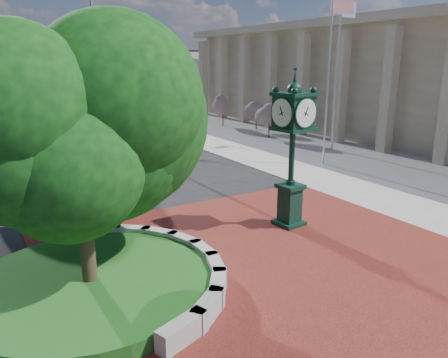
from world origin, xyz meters
TOP-DOWN VIEW (x-y plane):
  - ground at (0.00, 0.00)m, footprint 200.00×200.00m
  - plaza at (0.00, -1.00)m, footprint 12.00×12.00m
  - sidewalk at (16.00, 10.00)m, footprint 20.00×50.00m
  - planter_wall at (-2.71, -0.00)m, footprint 2.96×6.77m
  - grass_bed at (-5.00, 0.00)m, footprint 6.10×6.10m
  - civic_building at (23.60, 12.00)m, footprint 17.35×44.00m
  - overpass at (-0.22, 70.00)m, footprint 90.00×12.00m
  - tree_planter at (-5.00, 0.00)m, footprint 5.20×5.20m
  - tree_street at (-4.00, 18.00)m, footprint 4.40×4.40m
  - post_clock at (2.24, 1.10)m, footprint 1.23×1.23m
  - parked_car at (1.17, 36.63)m, footprint 2.71×4.48m
  - flagpole_a at (9.96, 7.57)m, footprint 1.44×0.27m
  - flagpole_b at (13.23, 10.23)m, footprint 1.47×0.22m
  - street_lamp_near at (2.02, 23.16)m, footprint 2.25×0.97m
  - street_lamp_far at (-0.98, 39.15)m, footprint 1.86×0.61m
  - shrub_near at (12.40, 15.97)m, footprint 1.20×1.20m
  - shrub_mid at (13.99, 19.89)m, footprint 1.20×1.20m
  - shrub_far at (12.65, 23.12)m, footprint 1.20×1.20m

SIDE VIEW (x-z plane):
  - ground at x=0.00m, z-range 0.00..0.00m
  - plaza at x=0.00m, z-range 0.00..0.04m
  - sidewalk at x=16.00m, z-range 0.00..0.04m
  - grass_bed at x=-5.00m, z-range 0.00..0.40m
  - planter_wall at x=-2.71m, z-range 0.00..0.54m
  - parked_car at x=1.17m, z-range 0.00..1.43m
  - shrub_near at x=12.40m, z-range 0.49..2.69m
  - shrub_mid at x=13.99m, z-range 0.49..2.69m
  - shrub_far at x=12.65m, z-range 0.49..2.69m
  - post_clock at x=2.24m, z-range 0.27..5.65m
  - tree_street at x=-4.00m, z-range 0.52..5.96m
  - tree_planter at x=-5.00m, z-range 0.56..6.89m
  - civic_building at x=23.60m, z-range 0.03..8.63m
  - flagpole_a at x=9.96m, z-range 0.12..9.35m
  - flagpole_b at x=13.23m, z-range 0.12..9.56m
  - street_lamp_far at x=-0.98m, z-range 0.73..9.15m
  - street_lamp_near at x=2.02m, z-range 0.90..11.30m
  - overpass at x=-0.22m, z-range 2.79..10.29m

